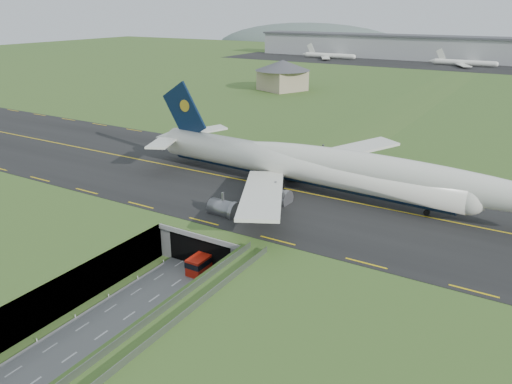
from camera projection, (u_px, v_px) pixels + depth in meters
The scene contains 10 objects.
ground at pixel (168, 290), 74.28m from camera, with size 900.00×900.00×0.00m, color #396026.
airfield_deck at pixel (167, 272), 73.23m from camera, with size 800.00×800.00×6.00m, color gray.
trench_road at pixel (132, 315), 68.22m from camera, with size 12.00×75.00×0.20m, color slate.
taxiway at pixel (275, 187), 98.66m from camera, with size 800.00×44.00×0.18m, color black.
tunnel_portal at pixel (230, 229), 86.54m from camera, with size 17.00×22.30×6.00m.
guideway at pixel (126, 359), 51.77m from camera, with size 3.00×53.00×7.05m.
jumbo_jet at pixel (325, 168), 93.58m from camera, with size 87.88×57.61×19.08m.
shuttle_tram at pixel (205, 261), 79.42m from camera, with size 2.79×7.03×2.87m.
service_building at pixel (283, 73), 209.13m from camera, with size 30.21×30.21×12.58m.
cargo_terminal at pixel (482, 50), 310.01m from camera, with size 320.00×67.00×15.60m.
Camera 1 is at (44.41, -48.52, 39.74)m, focal length 35.00 mm.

